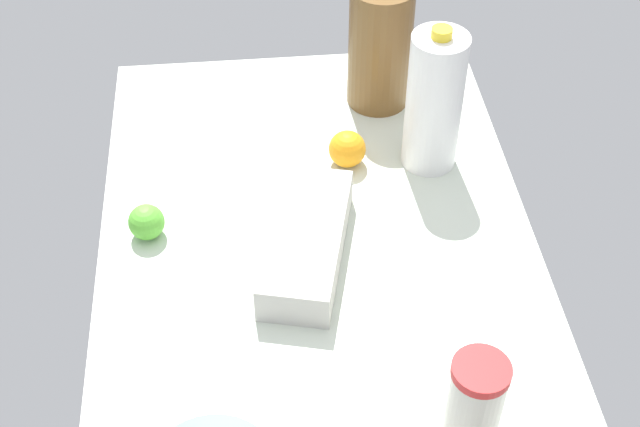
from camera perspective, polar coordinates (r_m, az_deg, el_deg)
countertop at (r=154.23cm, az=0.00°, el=-3.06°), size 120.00×76.00×3.00cm
tumbler_cup at (r=124.23cm, az=9.78°, el=-12.25°), size 7.84×7.84×18.94cm
milk_jug at (r=163.83cm, az=7.32°, el=7.11°), size 10.35×10.35×29.32cm
egg_carton at (r=150.73cm, az=-0.87°, el=-1.77°), size 32.70×19.04×6.86cm
chocolate_milk_jug at (r=179.08cm, az=3.87°, el=10.67°), size 12.60×12.60×27.75cm
lime_beside_bowl at (r=157.17cm, az=-11.05°, el=-0.54°), size 6.34×6.34×6.34cm
orange_loose at (r=168.28cm, az=1.75°, el=4.15°), size 7.06×7.06×7.06cm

